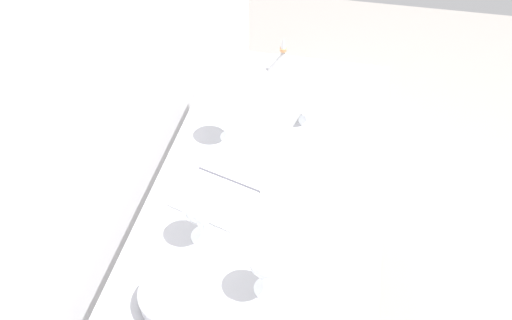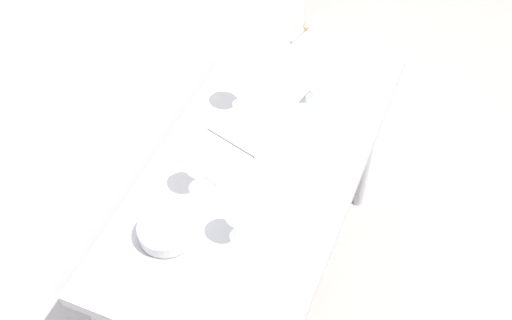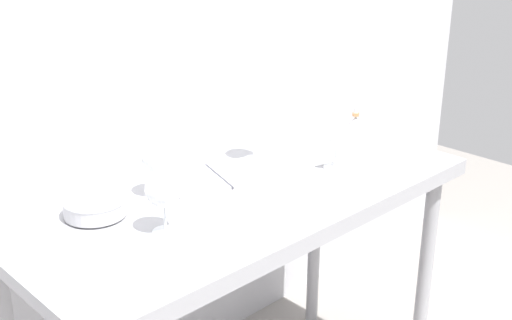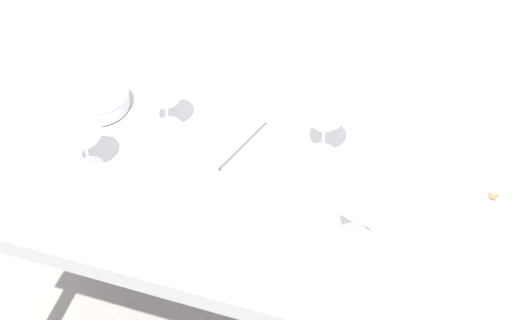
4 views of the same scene
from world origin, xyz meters
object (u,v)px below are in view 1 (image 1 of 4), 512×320
Objects in this scene: open_notebook at (228,180)px; decanter_funnel at (283,61)px; wine_glass_near_right at (312,96)px; wine_glass_near_left at (268,261)px; tasting_sheet_upper at (267,109)px; wine_glass_far_left at (202,208)px; tasting_bowl at (175,296)px; wine_glass_far_right at (229,105)px.

open_notebook is 2.73× the size of decanter_funnel.
wine_glass_near_right is 0.39m from open_notebook.
wine_glass_near_left reaches higher than tasting_sheet_upper.
wine_glass_near_right is 0.41× the size of open_notebook.
tasting_sheet_upper is 0.24m from decanter_funnel.
open_notebook is at bearing -3.54° from wine_glass_far_left.
wine_glass_near_left is 0.93m from decanter_funnel.
wine_glass_far_left is 0.22m from tasting_bowl.
wine_glass_far_right is at bearing 166.27° from decanter_funnel.
wine_glass_far_left is 0.80m from decanter_funnel.
wine_glass_near_right is 0.89× the size of tasting_bowl.
tasting_sheet_upper is (0.16, -0.09, -0.13)m from wine_glass_far_right.
wine_glass_near_left reaches higher than wine_glass_far_left.
wine_glass_far_left is 0.45× the size of open_notebook.
tasting_sheet_upper is at bearing 11.06° from wine_glass_near_left.
wine_glass_near_left is 0.23m from tasting_bowl.
tasting_bowl is at bearing 111.41° from wine_glass_near_left.
wine_glass_far_left is at bearing 57.38° from wine_glass_near_left.
wine_glass_near_left is 0.71m from tasting_sheet_upper.
decanter_funnel is (1.00, -0.08, 0.01)m from tasting_bowl.
wine_glass_far_right is 0.61m from tasting_bowl.
open_notebook is (-0.19, -0.04, -0.12)m from wine_glass_far_right.
wine_glass_far_right is at bearing 22.86° from wine_glass_near_left.
decanter_funnel is (0.80, -0.07, -0.07)m from wine_glass_far_left.
wine_glass_near_left reaches higher than tasting_bowl.
wine_glass_far_left is 0.57m from tasting_sheet_upper.
tasting_sheet_upper is 1.71× the size of decanter_funnel.
wine_glass_far_left reaches higher than tasting_bowl.
wine_glass_far_right reaches higher than wine_glass_near_left.
tasting_bowl is (-0.20, 0.01, -0.08)m from wine_glass_far_left.
wine_glass_far_right is at bearing 166.63° from tasting_sheet_upper.
tasting_bowl is (-0.60, -0.02, -0.10)m from wine_glass_far_right.
wine_glass_near_right is at bearing -21.43° from wine_glass_far_left.
wine_glass_far_left reaches higher than tasting_sheet_upper.
wine_glass_near_left is 0.23m from wine_glass_far_left.
tasting_bowl is at bearing -171.01° from tasting_sheet_upper.
wine_glass_near_left is 1.23× the size of decanter_funnel.
wine_glass_near_right is 1.12× the size of decanter_funnel.
wine_glass_far_left is 0.97× the size of tasting_bowl.
decanter_funnel is at bearing -5.07° from wine_glass_far_left.
tasting_sheet_upper is at bearing 77.37° from wine_glass_near_right.
wine_glass_far_left is 0.91× the size of wine_glass_far_right.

